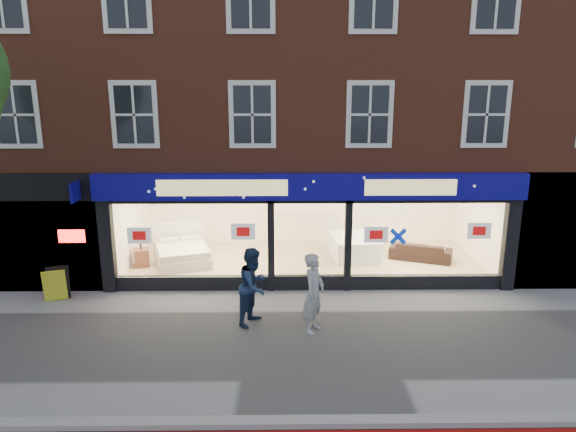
{
  "coord_description": "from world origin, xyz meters",
  "views": [
    {
      "loc": [
        -0.76,
        -10.34,
        5.43
      ],
      "look_at": [
        -0.6,
        2.5,
        2.25
      ],
      "focal_mm": 32.0,
      "sensor_mm": 36.0,
      "label": 1
    }
  ],
  "objects_px": {
    "display_bed": "(182,253)",
    "pedestrian_grey": "(314,293)",
    "mattress_stack": "(354,247)",
    "a_board": "(56,284)",
    "pedestrian_blue": "(254,286)",
    "sofa": "(421,251)"
  },
  "relations": [
    {
      "from": "display_bed",
      "to": "pedestrian_grey",
      "type": "height_order",
      "value": "pedestrian_grey"
    },
    {
      "from": "display_bed",
      "to": "mattress_stack",
      "type": "relative_size",
      "value": 1.27
    },
    {
      "from": "mattress_stack",
      "to": "a_board",
      "type": "relative_size",
      "value": 2.09
    },
    {
      "from": "a_board",
      "to": "pedestrian_blue",
      "type": "distance_m",
      "value": 5.48
    },
    {
      "from": "mattress_stack",
      "to": "display_bed",
      "type": "bearing_deg",
      "value": -175.56
    },
    {
      "from": "display_bed",
      "to": "mattress_stack",
      "type": "xyz_separation_m",
      "value": [
        5.52,
        0.43,
        0.03
      ]
    },
    {
      "from": "mattress_stack",
      "to": "pedestrian_grey",
      "type": "relative_size",
      "value": 0.99
    },
    {
      "from": "mattress_stack",
      "to": "sofa",
      "type": "xyz_separation_m",
      "value": [
        2.1,
        -0.27,
        -0.07
      ]
    },
    {
      "from": "display_bed",
      "to": "sofa",
      "type": "relative_size",
      "value": 1.22
    },
    {
      "from": "display_bed",
      "to": "pedestrian_grey",
      "type": "relative_size",
      "value": 1.26
    },
    {
      "from": "mattress_stack",
      "to": "sofa",
      "type": "height_order",
      "value": "mattress_stack"
    },
    {
      "from": "display_bed",
      "to": "a_board",
      "type": "height_order",
      "value": "display_bed"
    },
    {
      "from": "pedestrian_grey",
      "to": "a_board",
      "type": "bearing_deg",
      "value": 99.61
    },
    {
      "from": "pedestrian_blue",
      "to": "pedestrian_grey",
      "type": "bearing_deg",
      "value": -80.77
    },
    {
      "from": "sofa",
      "to": "a_board",
      "type": "relative_size",
      "value": 2.18
    },
    {
      "from": "display_bed",
      "to": "sofa",
      "type": "xyz_separation_m",
      "value": [
        7.62,
        0.16,
        -0.03
      ]
    },
    {
      "from": "display_bed",
      "to": "a_board",
      "type": "relative_size",
      "value": 2.66
    },
    {
      "from": "sofa",
      "to": "pedestrian_grey",
      "type": "bearing_deg",
      "value": 73.94
    },
    {
      "from": "pedestrian_grey",
      "to": "pedestrian_blue",
      "type": "height_order",
      "value": "pedestrian_grey"
    },
    {
      "from": "pedestrian_grey",
      "to": "pedestrian_blue",
      "type": "distance_m",
      "value": 1.46
    },
    {
      "from": "display_bed",
      "to": "sofa",
      "type": "height_order",
      "value": "display_bed"
    },
    {
      "from": "sofa",
      "to": "pedestrian_grey",
      "type": "xyz_separation_m",
      "value": [
        -3.73,
        -4.78,
        0.55
      ]
    }
  ]
}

